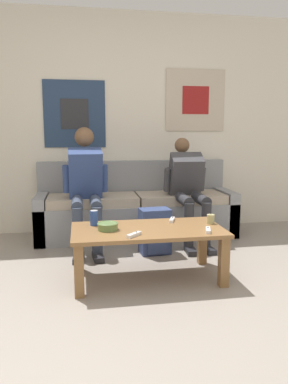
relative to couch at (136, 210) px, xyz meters
The scene contains 13 objects.
ground_plane 2.07m from the couch, 96.82° to the right, with size 18.00×18.00×0.00m, color gray.
wall_back 1.07m from the couch, 125.87° to the left, with size 10.00×0.07×2.55m.
couch is the anchor object (origin of this frame).
coffee_table 1.31m from the couch, 94.52° to the right, with size 1.20×0.62×0.42m.
person_seated_adult 0.76m from the couch, 149.45° to the right, with size 0.47×0.89×1.23m.
person_seated_teen 0.69m from the couch, 31.74° to the right, with size 0.47×0.90×1.11m.
backpack 0.70m from the couch, 83.12° to the right, with size 0.30×0.25×0.44m.
ceramic_bowl 1.39m from the couch, 107.83° to the right, with size 0.17×0.17×0.06m.
pillar_candle 1.34m from the couch, 70.46° to the right, with size 0.06×0.06×0.09m.
drink_can_blue 1.27m from the couch, 114.55° to the right, with size 0.07×0.07×0.12m.
game_controller_near_left 1.55m from the couch, 99.20° to the right, with size 0.13×0.13×0.03m.
game_controller_near_right 1.53m from the couch, 77.22° to the right, with size 0.08×0.15×0.03m.
game_controller_far_center 1.13m from the couch, 82.56° to the right, with size 0.08×0.15×0.03m.
Camera 1 is at (-0.38, -2.12, 1.18)m, focal length 35.00 mm.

